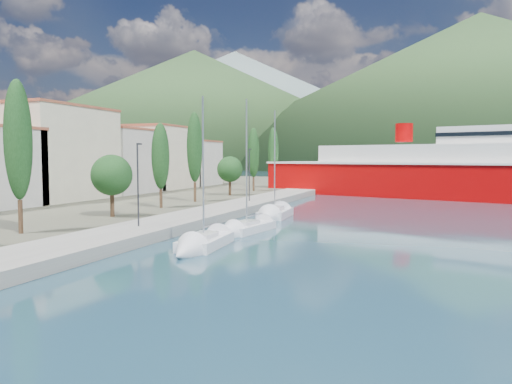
% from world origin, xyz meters
% --- Properties ---
extents(ground, '(1400.00, 1400.00, 0.00)m').
position_xyz_m(ground, '(0.00, 120.00, 0.00)').
color(ground, '#1F4153').
extents(quay, '(5.00, 88.00, 0.80)m').
position_xyz_m(quay, '(-9.00, 26.00, 0.40)').
color(quay, gray).
rests_on(quay, ground).
extents(town_buildings, '(9.20, 69.20, 11.30)m').
position_xyz_m(town_buildings, '(-32.00, 36.91, 5.57)').
color(town_buildings, beige).
rests_on(town_buildings, land_strip).
extents(tree_row, '(3.53, 64.46, 10.34)m').
position_xyz_m(tree_row, '(-14.88, 31.85, 5.72)').
color(tree_row, '#47301E').
rests_on(tree_row, land_strip).
extents(lamp_posts, '(0.15, 43.31, 6.06)m').
position_xyz_m(lamp_posts, '(-9.00, 14.69, 4.08)').
color(lamp_posts, '#2D2D33').
rests_on(lamp_posts, quay).
extents(sailboat_near, '(2.78, 7.50, 10.55)m').
position_xyz_m(sailboat_near, '(-2.51, 9.92, 0.29)').
color(sailboat_near, silver).
rests_on(sailboat_near, ground).
extents(sailboat_mid, '(3.13, 7.92, 11.09)m').
position_xyz_m(sailboat_mid, '(-2.65, 17.07, 0.28)').
color(sailboat_mid, silver).
rests_on(sailboat_mid, ground).
extents(sailboat_far, '(3.00, 7.83, 11.27)m').
position_xyz_m(sailboat_far, '(-3.15, 26.78, 0.32)').
color(sailboat_far, silver).
rests_on(sailboat_far, ground).
extents(ferry, '(59.40, 27.87, 11.57)m').
position_xyz_m(ferry, '(14.57, 59.57, 3.52)').
color(ferry, '#AA0203').
rests_on(ferry, ground).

